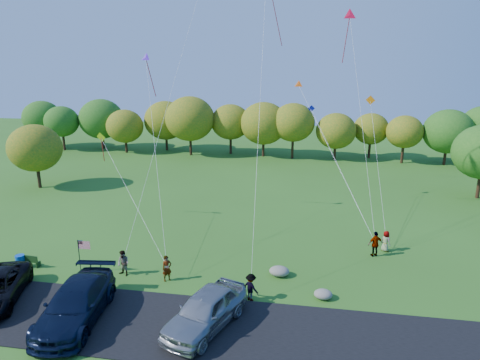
% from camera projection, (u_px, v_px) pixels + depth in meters
% --- Properties ---
extents(ground, '(140.00, 140.00, 0.00)m').
position_uv_depth(ground, '(187.00, 287.00, 26.30)').
color(ground, '#2D5F1B').
rests_on(ground, ground).
extents(asphalt_lane, '(44.00, 6.00, 0.06)m').
position_uv_depth(asphalt_lane, '(166.00, 325.00, 22.49)').
color(asphalt_lane, black).
rests_on(asphalt_lane, ground).
extents(treeline, '(75.24, 27.87, 8.27)m').
position_uv_depth(treeline, '(266.00, 126.00, 59.25)').
color(treeline, '#3A2215').
rests_on(treeline, ground).
extents(minivan_navy, '(3.51, 6.97, 1.94)m').
position_uv_depth(minivan_navy, '(76.00, 304.00, 22.61)').
color(minivan_navy, black).
rests_on(minivan_navy, asphalt_lane).
extents(minivan_silver, '(4.11, 6.16, 1.95)m').
position_uv_depth(minivan_silver, '(205.00, 310.00, 22.02)').
color(minivan_silver, '#90939A').
rests_on(minivan_silver, asphalt_lane).
extents(flyer_a, '(0.73, 0.70, 1.69)m').
position_uv_depth(flyer_a, '(167.00, 268.00, 26.86)').
color(flyer_a, '#4C4C59').
rests_on(flyer_a, ground).
extents(flyer_b, '(1.00, 0.90, 1.70)m').
position_uv_depth(flyer_b, '(123.00, 263.00, 27.53)').
color(flyer_b, '#4C4C59').
rests_on(flyer_b, ground).
extents(flyer_c, '(1.23, 1.09, 1.65)m').
position_uv_depth(flyer_c, '(251.00, 287.00, 24.67)').
color(flyer_c, '#4C4C59').
rests_on(flyer_c, ground).
extents(flyer_d, '(1.18, 0.82, 1.86)m').
position_uv_depth(flyer_d, '(375.00, 244.00, 30.23)').
color(flyer_d, '#4C4C59').
rests_on(flyer_d, ground).
extents(flyer_e, '(0.86, 0.90, 1.55)m').
position_uv_depth(flyer_e, '(386.00, 241.00, 31.08)').
color(flyer_e, '#4C4C59').
rests_on(flyer_e, ground).
extents(park_bench, '(1.60, 0.46, 0.88)m').
position_uv_depth(park_bench, '(28.00, 260.00, 28.75)').
color(park_bench, black).
rests_on(park_bench, ground).
extents(trash_barrel, '(0.59, 0.59, 0.89)m').
position_uv_depth(trash_barrel, '(20.00, 261.00, 28.67)').
color(trash_barrel, '#0B42AB').
rests_on(trash_barrel, ground).
extents(flag_assembly, '(0.87, 0.56, 2.33)m').
position_uv_depth(flag_assembly, '(82.00, 249.00, 27.56)').
color(flag_assembly, black).
rests_on(flag_assembly, ground).
extents(boulder_near, '(1.30, 1.02, 0.65)m').
position_uv_depth(boulder_near, '(279.00, 271.00, 27.60)').
color(boulder_near, gray).
rests_on(boulder_near, ground).
extents(boulder_far, '(1.08, 0.90, 0.56)m').
position_uv_depth(boulder_far, '(323.00, 294.00, 24.96)').
color(boulder_far, gray).
rests_on(boulder_far, ground).
extents(kites_aloft, '(22.42, 9.32, 17.76)m').
position_uv_depth(kites_aloft, '(262.00, 14.00, 34.47)').
color(kites_aloft, '#FE2E1C').
rests_on(kites_aloft, ground).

